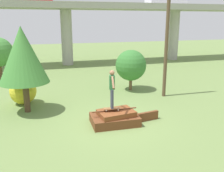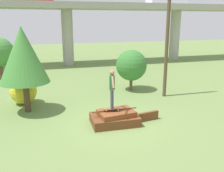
{
  "view_description": "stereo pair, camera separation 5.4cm",
  "coord_description": "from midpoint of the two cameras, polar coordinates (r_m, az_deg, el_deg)",
  "views": [
    {
      "loc": [
        -3.11,
        -9.74,
        4.42
      ],
      "look_at": [
        -0.13,
        -0.05,
        1.74
      ],
      "focal_mm": 40.0,
      "sensor_mm": 36.0,
      "label": 1
    },
    {
      "loc": [
        -3.05,
        -9.76,
        4.42
      ],
      "look_at": [
        -0.13,
        -0.05,
        1.74
      ],
      "focal_mm": 40.0,
      "sensor_mm": 36.0,
      "label": 2
    }
  ],
  "objects": [
    {
      "name": "car_on_overpass_left",
      "position": [
        29.82,
        12.05,
        18.75
      ],
      "size": [
        4.35,
        1.8,
        1.36
      ],
      "color": "silver",
      "rests_on": "highway_overpass"
    },
    {
      "name": "bush_yellow_flowering",
      "position": [
        14.32,
        -19.77,
        -1.13
      ],
      "size": [
        1.41,
        1.41,
        1.41
      ],
      "color": "gold",
      "rests_on": "ground_plane"
    },
    {
      "name": "highway_overpass",
      "position": [
        25.76,
        -10.63,
        16.56
      ],
      "size": [
        44.0,
        4.21,
        6.08
      ],
      "color": "#A8A59E",
      "rests_on": "ground_plane"
    },
    {
      "name": "scrap_plank_loose",
      "position": [
        11.45,
        7.48,
        -6.97
      ],
      "size": [
        1.33,
        0.34,
        0.4
      ],
      "color": "brown",
      "rests_on": "ground_plane"
    },
    {
      "name": "utility_pole",
      "position": [
        14.72,
        12.43,
        12.88
      ],
      "size": [
        1.3,
        0.2,
        7.78
      ],
      "color": "brown",
      "rests_on": "ground_plane"
    },
    {
      "name": "scrap_pile",
      "position": [
        11.03,
        0.54,
        -7.3
      ],
      "size": [
        2.08,
        1.48,
        0.67
      ],
      "color": "brown",
      "rests_on": "ground_plane"
    },
    {
      "name": "tree_behind_left",
      "position": [
        16.01,
        4.24,
        4.73
      ],
      "size": [
        1.97,
        1.97,
        2.62
      ],
      "color": "brown",
      "rests_on": "ground_plane"
    },
    {
      "name": "skater",
      "position": [
        10.49,
        -0.15,
        -0.1
      ],
      "size": [
        0.29,
        1.17,
        1.66
      ],
      "color": "#383D4C",
      "rests_on": "skateboard"
    },
    {
      "name": "skateboard",
      "position": [
        10.79,
        -0.14,
        -5.13
      ],
      "size": [
        0.77,
        0.35,
        0.09
      ],
      "color": "brown",
      "rests_on": "scrap_pile"
    },
    {
      "name": "ground_plane",
      "position": [
        11.14,
        0.43,
        -8.58
      ],
      "size": [
        80.0,
        80.0,
        0.0
      ],
      "primitive_type": "plane",
      "color": "olive"
    },
    {
      "name": "tree_mid_back",
      "position": [
        12.57,
        -19.85,
        6.63
      ],
      "size": [
        2.36,
        2.36,
        4.19
      ],
      "color": "#4C3823",
      "rests_on": "ground_plane"
    }
  ]
}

